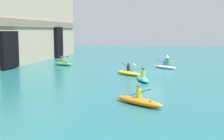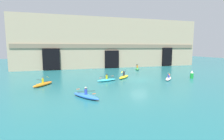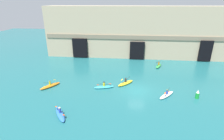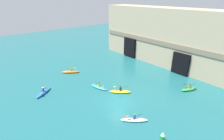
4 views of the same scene
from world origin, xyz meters
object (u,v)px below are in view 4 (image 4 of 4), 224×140
Objects in this scene: marker_buoy at (163,137)px; kayak_white at (134,120)px; kayak_yellow at (120,91)px; kayak_green at (189,89)px; kayak_cyan at (99,87)px; kayak_blue at (44,92)px; kayak_orange at (71,72)px.

kayak_white is at bearing 177.42° from marker_buoy.
kayak_white is 4.13m from marker_buoy.
marker_buoy reaches higher than kayak_yellow.
kayak_cyan is (-9.85, -10.58, -0.05)m from kayak_green.
kayak_white is 0.91× the size of kayak_cyan.
kayak_green reaches higher than kayak_white.
kayak_white is 9.42m from kayak_cyan.
kayak_cyan is 13.52m from marker_buoy.
marker_buoy is at bearing 156.42° from kayak_cyan.
marker_buoy is at bearing 129.04° from kayak_white.
kayak_blue is at bearing 3.83° from kayak_yellow.
kayak_orange is 21.97m from marker_buoy.
kayak_green is 0.90× the size of kayak_cyan.
kayak_green is 0.89× the size of kayak_blue.
kayak_white is at bearing 123.06° from kayak_orange.
kayak_green is 0.99× the size of kayak_white.
kayak_green reaches higher than kayak_blue.
kayak_blue is (-14.01, -18.12, -0.02)m from kayak_green.
kayak_blue is at bearing -161.72° from marker_buoy.
kayak_orange is at bearing -36.19° from kayak_green.
kayak_orange is (-18.38, -11.15, -0.01)m from kayak_green.
marker_buoy is at bearing 74.84° from kayak_blue.
kayak_yellow reaches higher than kayak_cyan.
kayak_blue is (-13.45, -5.99, 0.02)m from kayak_white.
kayak_white is at bearing 80.55° from kayak_blue.
kayak_orange reaches higher than kayak_cyan.
kayak_cyan is (-9.29, 1.56, -0.00)m from kayak_white.
marker_buoy is (3.55, -12.32, 0.34)m from kayak_green.
kayak_green is at bearing 108.85° from kayak_blue.
marker_buoy is (17.56, 5.80, 0.37)m from kayak_blue.
kayak_yellow is at bearing 137.09° from kayak_orange.
kayak_orange is at bearing -51.57° from kayak_white.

